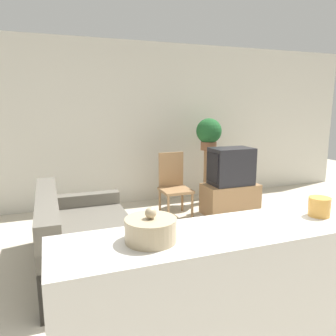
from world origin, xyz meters
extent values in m
plane|color=beige|center=(0.00, 0.00, 0.00)|extent=(14.00, 14.00, 0.00)
cube|color=beige|center=(0.00, 3.43, 1.35)|extent=(9.00, 0.06, 2.70)
cube|color=#605B51|center=(-0.89, 1.30, 0.21)|extent=(0.97, 1.73, 0.42)
cube|color=#605B51|center=(-1.28, 1.30, 0.61)|extent=(0.20, 1.73, 0.37)
cube|color=#605B51|center=(-0.89, 0.51, 0.29)|extent=(0.97, 0.16, 0.57)
cube|color=#605B51|center=(-0.89, 2.08, 0.29)|extent=(0.97, 0.16, 0.57)
cube|color=#9E754C|center=(1.38, 2.26, 0.23)|extent=(0.85, 0.46, 0.47)
cube|color=#232328|center=(1.38, 2.26, 0.75)|extent=(0.63, 0.42, 0.56)
cube|color=black|center=(1.06, 2.26, 0.75)|extent=(0.02, 0.34, 0.44)
cube|color=#9E754C|center=(0.54, 2.45, 0.40)|extent=(0.44, 0.44, 0.04)
cube|color=#9E754C|center=(0.54, 2.65, 0.69)|extent=(0.40, 0.04, 0.53)
cylinder|color=#9E754C|center=(0.35, 2.26, 0.19)|extent=(0.04, 0.04, 0.38)
cylinder|color=#9E754C|center=(0.73, 2.26, 0.19)|extent=(0.04, 0.04, 0.38)
cylinder|color=#9E754C|center=(0.35, 2.64, 0.19)|extent=(0.04, 0.04, 0.38)
cylinder|color=#9E754C|center=(0.73, 2.64, 0.19)|extent=(0.04, 0.04, 0.38)
cylinder|color=#9E754C|center=(1.32, 2.91, 0.46)|extent=(0.15, 0.15, 0.92)
cylinder|color=#8E5B3D|center=(1.32, 2.91, 0.99)|extent=(0.27, 0.27, 0.14)
sphere|color=#23602D|center=(1.32, 2.91, 1.24)|extent=(0.43, 0.43, 0.43)
cube|color=silver|center=(0.00, -0.67, 0.53)|extent=(2.58, 0.44, 1.07)
cylinder|color=tan|center=(-0.83, -0.67, 1.12)|extent=(0.24, 0.24, 0.11)
sphere|color=tan|center=(-0.83, -0.67, 1.20)|extent=(0.05, 0.05, 0.05)
cylinder|color=gold|center=(0.15, -0.67, 1.12)|extent=(0.12, 0.12, 0.11)
camera|label=1|loc=(-1.24, -2.00, 1.67)|focal=35.00mm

